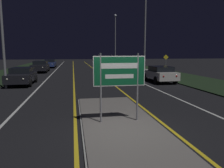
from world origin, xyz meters
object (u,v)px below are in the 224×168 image
(car_receding_0, at_px, (160,74))
(car_approaching_2, at_px, (50,63))
(car_approaching_1, at_px, (40,66))
(warning_sign, at_px, (166,63))
(streetlight_left_near, at_px, (0,1))
(highway_sign, at_px, (119,74))
(streetlight_right_near, at_px, (145,13))
(streetlight_right_far, at_px, (115,35))
(car_approaching_0, at_px, (22,76))
(car_receding_1, at_px, (106,67))

(car_receding_0, distance_m, car_approaching_2, 23.71)
(car_approaching_1, bearing_deg, warning_sign, -24.60)
(streetlight_left_near, bearing_deg, highway_sign, -54.86)
(car_approaching_2, height_order, warning_sign, warning_sign)
(streetlight_right_near, relative_size, car_receding_0, 2.33)
(streetlight_right_far, bearing_deg, car_approaching_1, -134.81)
(warning_sign, bearing_deg, car_receding_0, -118.64)
(streetlight_right_near, height_order, car_approaching_2, streetlight_right_near)
(streetlight_right_far, bearing_deg, streetlight_right_near, -91.52)
(car_receding_0, height_order, car_approaching_1, car_approaching_1)
(highway_sign, bearing_deg, warning_sign, 61.04)
(streetlight_right_far, bearing_deg, car_receding_0, -91.65)
(streetlight_left_near, distance_m, car_approaching_0, 5.75)
(car_receding_0, height_order, warning_sign, warning_sign)
(highway_sign, bearing_deg, car_approaching_1, 104.61)
(streetlight_right_near, bearing_deg, streetlight_right_far, 88.48)
(highway_sign, distance_m, car_receding_1, 20.58)
(streetlight_right_far, height_order, warning_sign, streetlight_right_far)
(streetlight_left_near, bearing_deg, car_approaching_2, 87.64)
(car_receding_1, height_order, car_approaching_1, car_approaching_1)
(streetlight_left_near, relative_size, streetlight_right_near, 0.92)
(car_receding_0, bearing_deg, warning_sign, 61.36)
(streetlight_right_near, distance_m, car_receding_1, 8.44)
(highway_sign, relative_size, streetlight_right_far, 0.25)
(car_approaching_0, bearing_deg, streetlight_right_near, 21.00)
(highway_sign, bearing_deg, car_receding_1, 82.82)
(highway_sign, distance_m, car_approaching_2, 31.94)
(car_approaching_0, relative_size, car_approaching_2, 0.93)
(car_receding_0, height_order, car_approaching_2, car_approaching_2)
(car_receding_1, bearing_deg, warning_sign, -36.09)
(highway_sign, distance_m, streetlight_right_far, 36.09)
(streetlight_right_near, height_order, car_receding_1, streetlight_right_near)
(car_approaching_0, bearing_deg, streetlight_right_far, 62.85)
(car_receding_1, distance_m, car_approaching_1, 8.74)
(car_approaching_2, relative_size, warning_sign, 2.00)
(streetlight_left_near, xyz_separation_m, car_receding_0, (12.42, 1.53, -5.38))
(car_receding_1, bearing_deg, car_approaching_1, 165.50)
(streetlight_left_near, distance_m, warning_sign, 17.28)
(car_approaching_0, bearing_deg, streetlight_left_near, -111.07)
(car_receding_1, bearing_deg, streetlight_left_near, -128.81)
(streetlight_left_near, relative_size, car_approaching_0, 2.22)
(car_receding_0, distance_m, car_receding_1, 10.26)
(car_receding_1, relative_size, car_approaching_0, 1.13)
(highway_sign, distance_m, streetlight_right_near, 17.48)
(streetlight_right_near, height_order, warning_sign, streetlight_right_near)
(highway_sign, bearing_deg, streetlight_right_far, 79.28)
(car_receding_1, bearing_deg, car_approaching_0, -131.61)
(streetlight_right_near, xyz_separation_m, car_approaching_0, (-11.88, -4.56, -6.02))
(streetlight_right_far, distance_m, car_receding_0, 25.09)
(streetlight_right_far, relative_size, car_approaching_1, 2.08)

